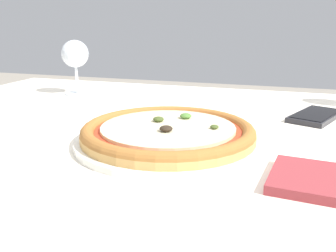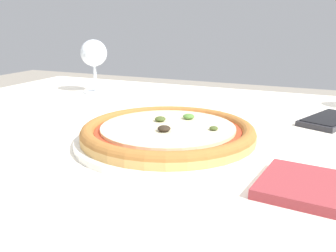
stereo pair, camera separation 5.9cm
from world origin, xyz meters
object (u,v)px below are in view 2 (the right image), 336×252
object	(u,v)px
dining_table	(157,189)
fork	(9,132)
wine_glass_far_right	(94,55)
cell_phone	(330,120)
pizza_plate	(168,134)

from	to	relation	value
dining_table	fork	size ratio (longest dim) A/B	7.38
fork	dining_table	bearing A→B (deg)	14.22
dining_table	fork	distance (m)	0.28
wine_glass_far_right	cell_phone	distance (m)	0.60
fork	wine_glass_far_right	xyz separation A→B (m)	(-0.08, 0.38, 0.10)
wine_glass_far_right	dining_table	bearing A→B (deg)	-43.33
dining_table	wine_glass_far_right	distance (m)	0.49
pizza_plate	cell_phone	size ratio (longest dim) A/B	1.85
pizza_plate	fork	size ratio (longest dim) A/B	1.74
dining_table	cell_phone	distance (m)	0.36
pizza_plate	cell_phone	bearing A→B (deg)	46.13
pizza_plate	wine_glass_far_right	xyz separation A→B (m)	(-0.36, 0.32, 0.08)
wine_glass_far_right	fork	bearing A→B (deg)	-78.56
wine_glass_far_right	cell_phone	world-z (taller)	wine_glass_far_right
dining_table	fork	bearing A→B (deg)	-165.78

